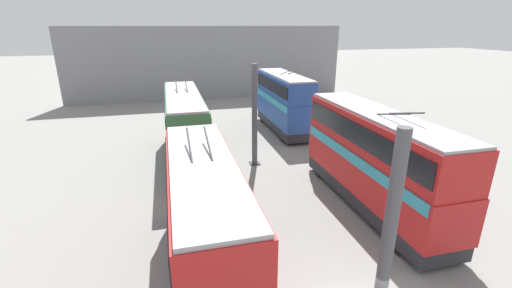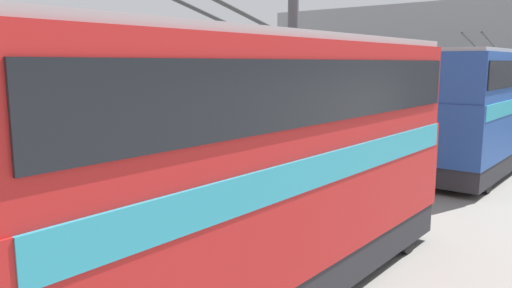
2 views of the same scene
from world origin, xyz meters
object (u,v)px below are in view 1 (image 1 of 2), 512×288
at_px(bus_left_near, 375,155).
at_px(person_by_right_row, 243,219).
at_px(bus_right_near, 205,215).
at_px(bus_right_mid, 185,123).
at_px(bus_left_far, 284,99).

bearing_deg(bus_left_near, person_by_right_row, 97.96).
distance_m(bus_right_near, bus_right_mid, 12.66).
distance_m(bus_left_near, bus_right_near, 9.79).
xyz_separation_m(bus_left_near, bus_right_mid, (9.24, 9.17, -0.17)).
xyz_separation_m(bus_right_mid, person_by_right_row, (-10.25, -1.92, -1.90)).
distance_m(bus_left_near, bus_right_mid, 13.02).
height_order(bus_left_near, bus_right_near, bus_left_near).
xyz_separation_m(bus_left_near, person_by_right_row, (-1.01, 7.25, -2.07)).
relative_size(bus_left_far, person_by_right_row, 5.57).
relative_size(bus_left_far, bus_right_near, 0.97).
height_order(bus_left_far, person_by_right_row, bus_left_far).
height_order(bus_left_near, person_by_right_row, bus_left_near).
distance_m(bus_right_mid, person_by_right_row, 10.60).
relative_size(bus_right_mid, person_by_right_row, 6.67).
xyz_separation_m(bus_left_near, bus_left_far, (14.60, 0.00, 0.00)).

